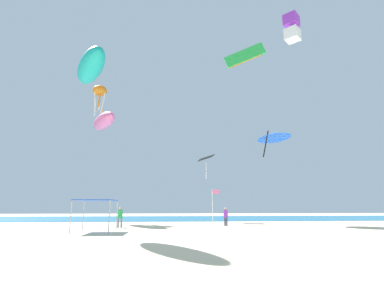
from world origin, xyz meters
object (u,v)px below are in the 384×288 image
object	(u,v)px
kite_diamond_black	(206,159)
kite_inflatable_teal	(91,66)
kite_octopus_orange	(100,92)
kite_parafoil_green	(245,56)
kite_inflatable_pink	(104,121)
person_central	(120,215)
canopy_tent	(97,201)
person_leftmost	(226,215)
banner_flag	(213,204)
kite_delta_blue	(274,135)
kite_box_purple	(292,28)

from	to	relation	value
kite_diamond_black	kite_inflatable_teal	bearing A→B (deg)	136.58
kite_inflatable_teal	kite_octopus_orange	bearing A→B (deg)	-14.17
kite_parafoil_green	kite_inflatable_pink	bearing A→B (deg)	-18.79
person_central	kite_parafoil_green	world-z (taller)	kite_parafoil_green
person_central	kite_inflatable_teal	distance (m)	13.09
kite_inflatable_pink	kite_inflatable_teal	bearing A→B (deg)	-21.54
canopy_tent	person_leftmost	distance (m)	11.96
canopy_tent	kite_diamond_black	size ratio (longest dim) A/B	0.97
banner_flag	kite_delta_blue	size ratio (longest dim) A/B	0.59
person_leftmost	kite_inflatable_pink	distance (m)	20.61
canopy_tent	kite_inflatable_pink	world-z (taller)	kite_inflatable_pink
kite_box_purple	kite_octopus_orange	bearing A→B (deg)	-81.98
kite_delta_blue	kite_octopus_orange	size ratio (longest dim) A/B	1.06
kite_octopus_orange	kite_parafoil_green	xyz separation A→B (m)	(18.33, -15.64, -1.79)
kite_diamond_black	kite_inflatable_pink	size ratio (longest dim) A/B	0.46
kite_box_purple	kite_diamond_black	size ratio (longest dim) A/B	0.87
canopy_tent	kite_octopus_orange	bearing A→B (deg)	105.10
canopy_tent	kite_inflatable_teal	xyz separation A→B (m)	(-1.51, 1.04, 11.32)
kite_delta_blue	kite_inflatable_pink	bearing A→B (deg)	130.76
kite_parafoil_green	kite_inflatable_pink	size ratio (longest dim) A/B	0.62
kite_octopus_orange	kite_parafoil_green	world-z (taller)	kite_octopus_orange
canopy_tent	kite_box_purple	distance (m)	24.47
kite_parafoil_green	kite_diamond_black	bearing A→B (deg)	-60.82
person_central	kite_delta_blue	world-z (taller)	kite_delta_blue
kite_delta_blue	kite_inflatable_pink	xyz separation A→B (m)	(-20.74, 5.32, 2.83)
canopy_tent	person_central	bearing A→B (deg)	74.86
canopy_tent	banner_flag	bearing A→B (deg)	13.86
person_leftmost	kite_inflatable_teal	distance (m)	17.94
person_leftmost	kite_delta_blue	bearing A→B (deg)	100.13
person_central	banner_flag	bearing A→B (deg)	130.48
kite_inflatable_teal	kite_box_purple	distance (m)	19.74
person_central	kite_inflatable_pink	bearing A→B (deg)	-103.66
kite_inflatable_teal	kite_diamond_black	distance (m)	18.81
banner_flag	kite_inflatable_pink	xyz separation A→B (m)	(-12.36, 12.62, 10.76)
kite_octopus_orange	banner_flag	bearing A→B (deg)	24.18
person_leftmost	kite_box_purple	world-z (taller)	kite_box_purple
canopy_tent	kite_octopus_orange	distance (m)	26.64
person_central	kite_parafoil_green	size ratio (longest dim) A/B	0.41
person_leftmost	kite_box_purple	xyz separation A→B (m)	(6.63, -2.66, 18.25)
person_leftmost	kite_diamond_black	size ratio (longest dim) A/B	0.54
kite_inflatable_teal	kite_parafoil_green	bearing A→B (deg)	-102.50
kite_octopus_orange	kite_inflatable_pink	distance (m)	8.30
kite_delta_blue	kite_parafoil_green	distance (m)	9.87
person_leftmost	person_central	distance (m)	9.63
banner_flag	kite_box_purple	bearing A→B (deg)	2.49
person_leftmost	kite_inflatable_pink	bearing A→B (deg)	-146.70
kite_octopus_orange	kite_inflatable_pink	world-z (taller)	kite_octopus_orange
kite_diamond_black	kite_octopus_orange	world-z (taller)	kite_octopus_orange
canopy_tent	kite_diamond_black	world-z (taller)	kite_diamond_black
kite_octopus_orange	canopy_tent	bearing A→B (deg)	0.25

